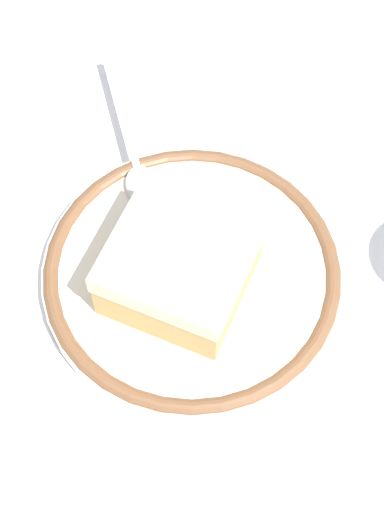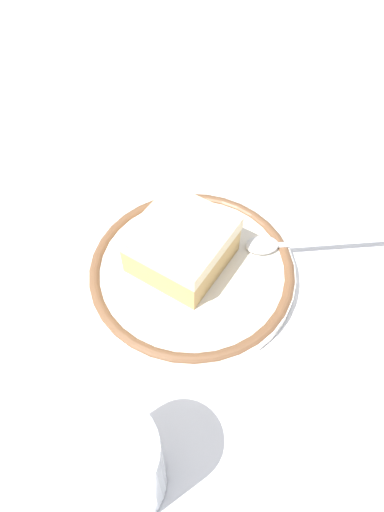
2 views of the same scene
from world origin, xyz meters
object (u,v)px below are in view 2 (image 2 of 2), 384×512
cake_slice (182,245)px  napkin (364,379)px  cup (116,470)px  spoon (285,244)px  plate (192,271)px

cake_slice → napkin: 0.21m
cake_slice → cup: cup is taller
cup → cake_slice: bearing=155.0°
cake_slice → cup: 0.21m
cake_slice → cup: (0.19, -0.09, 0.00)m
cake_slice → spoon: cake_slice is taller
spoon → napkin: 0.15m
cake_slice → napkin: (0.15, 0.13, -0.04)m
cup → napkin: (-0.03, 0.22, -0.04)m
cake_slice → cup: bearing=-25.0°
cup → spoon: bearing=133.0°
cup → plate: bearing=151.6°
cake_slice → napkin: cake_slice is taller
spoon → cake_slice: bearing=-93.8°
plate → napkin: bearing=40.8°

